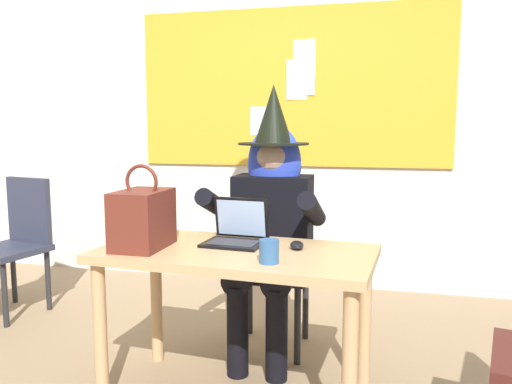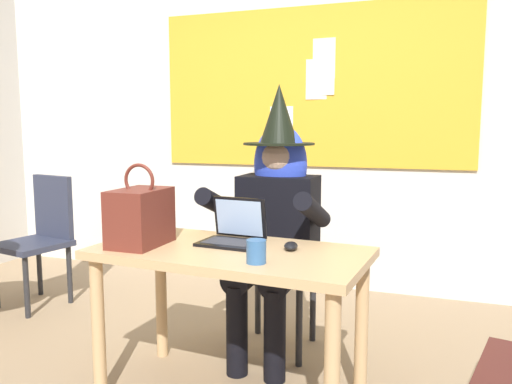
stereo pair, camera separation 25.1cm
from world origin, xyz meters
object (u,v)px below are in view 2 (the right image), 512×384
at_px(chair_at_desk, 281,256).
at_px(person_costumed, 275,209).
at_px(desk_main, 230,272).
at_px(laptop, 233,233).
at_px(computer_mouse, 291,246).
at_px(chair_spare_by_window, 41,233).
at_px(handbag, 140,216).
at_px(coffee_mug, 256,251).

xyz_separation_m(chair_at_desk, person_costumed, (0.00, -0.12, 0.29)).
distance_m(desk_main, laptop, 0.20).
xyz_separation_m(computer_mouse, chair_spare_by_window, (-2.02, 0.69, -0.22)).
bearing_deg(chair_at_desk, person_costumed, -0.39).
distance_m(laptop, handbag, 0.44).
distance_m(desk_main, chair_at_desk, 0.68).
xyz_separation_m(desk_main, laptop, (-0.03, 0.12, 0.15)).
xyz_separation_m(computer_mouse, coffee_mug, (-0.07, -0.26, 0.03)).
relative_size(person_costumed, coffee_mug, 15.60).
height_order(chair_at_desk, laptop, laptop).
relative_size(chair_at_desk, computer_mouse, 8.81).
bearing_deg(computer_mouse, person_costumed, 102.57).
relative_size(desk_main, handbag, 3.33).
bearing_deg(chair_at_desk, chair_spare_by_window, -94.08).
xyz_separation_m(laptop, coffee_mug, (0.22, -0.30, 0.00)).
relative_size(person_costumed, handbag, 3.92).
bearing_deg(handbag, laptop, 25.57).
relative_size(laptop, computer_mouse, 2.78).
relative_size(chair_at_desk, laptop, 3.17).
distance_m(laptop, chair_spare_by_window, 1.87).
bearing_deg(coffee_mug, person_costumed, 101.64).
height_order(laptop, chair_spare_by_window, laptop).
xyz_separation_m(chair_at_desk, laptop, (-0.07, -0.55, 0.24)).
xyz_separation_m(desk_main, computer_mouse, (0.26, 0.08, 0.12)).
height_order(chair_at_desk, computer_mouse, chair_at_desk).
distance_m(chair_at_desk, computer_mouse, 0.67).
distance_m(chair_at_desk, handbag, 0.93).
bearing_deg(desk_main, handbag, -170.72).
distance_m(laptop, computer_mouse, 0.30).
bearing_deg(chair_at_desk, computer_mouse, 19.50).
bearing_deg(chair_spare_by_window, desk_main, 78.38).
xyz_separation_m(person_costumed, computer_mouse, (0.22, -0.47, -0.08)).
height_order(laptop, handbag, handbag).
xyz_separation_m(chair_at_desk, computer_mouse, (0.22, -0.59, 0.21)).
bearing_deg(chair_at_desk, handbag, -32.73).
distance_m(coffee_mug, chair_spare_by_window, 2.19).
height_order(desk_main, chair_spare_by_window, chair_spare_by_window).
bearing_deg(desk_main, coffee_mug, -43.89).
relative_size(computer_mouse, coffee_mug, 1.09).
bearing_deg(desk_main, computer_mouse, 16.06).
bearing_deg(laptop, person_costumed, 85.37).
relative_size(desk_main, laptop, 4.36).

